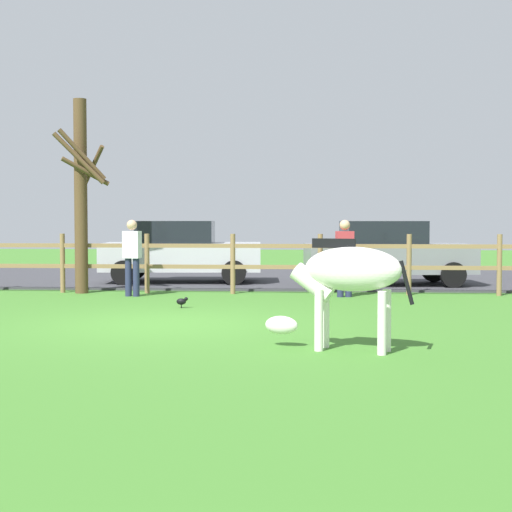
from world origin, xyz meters
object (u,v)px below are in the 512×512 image
bare_tree (81,192)px  zebra (346,277)px  visitor_right_of_tree (345,254)px  crow_on_grass (182,301)px  visitor_left_of_tree (132,254)px  parked_car_silver (180,251)px  parked_car_grey (387,252)px

bare_tree → zebra: size_ratio=2.29×
visitor_right_of_tree → crow_on_grass: bearing=-143.6°
visitor_left_of_tree → visitor_right_of_tree: same height
parked_car_silver → visitor_left_of_tree: size_ratio=2.51×
parked_car_silver → visitor_right_of_tree: (4.05, -3.00, 0.06)m
parked_car_silver → visitor_right_of_tree: size_ratio=2.51×
crow_on_grass → visitor_right_of_tree: visitor_right_of_tree is taller
parked_car_grey → bare_tree: bearing=-162.5°
visitor_right_of_tree → bare_tree: bearing=176.2°
parked_car_grey → visitor_right_of_tree: visitor_right_of_tree is taller
zebra → parked_car_silver: bearing=111.3°
visitor_left_of_tree → visitor_right_of_tree: 4.54m
zebra → parked_car_grey: size_ratio=0.45×
parked_car_grey → zebra: bearing=-98.3°
zebra → visitor_right_of_tree: size_ratio=1.15×
parked_car_grey → visitor_right_of_tree: (-1.13, -2.57, 0.06)m
parked_car_silver → visitor_left_of_tree: 3.24m
zebra → visitor_left_of_tree: 7.85m
zebra → parked_car_silver: 10.50m
zebra → crow_on_grass: 5.39m
crow_on_grass → visitor_right_of_tree: size_ratio=0.13×
crow_on_grass → parked_car_silver: 5.42m
parked_car_silver → parked_car_grey: bearing=-4.8°
bare_tree → crow_on_grass: 4.36m
parked_car_grey → visitor_left_of_tree: size_ratio=2.54×
bare_tree → parked_car_grey: size_ratio=1.03×
bare_tree → visitor_right_of_tree: 5.98m
crow_on_grass → visitor_left_of_tree: size_ratio=0.13×
visitor_left_of_tree → visitor_right_of_tree: (4.54, 0.20, 0.00)m
parked_car_silver → visitor_left_of_tree: bearing=-98.6°
visitor_left_of_tree → parked_car_silver: bearing=81.4°
parked_car_grey → visitor_right_of_tree: size_ratio=2.54×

